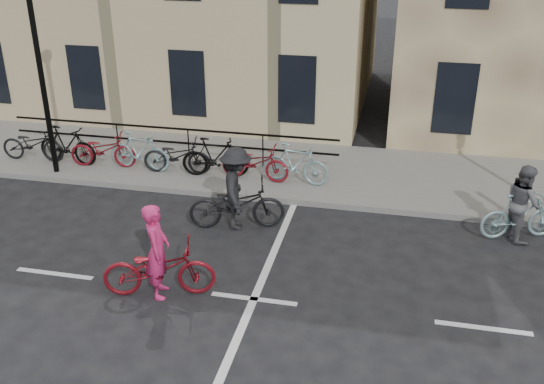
% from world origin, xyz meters
% --- Properties ---
extents(ground, '(120.00, 120.00, 0.00)m').
position_xyz_m(ground, '(0.00, 0.00, 0.00)').
color(ground, black).
rests_on(ground, ground).
extents(sidewalk, '(46.00, 4.00, 0.15)m').
position_xyz_m(sidewalk, '(-4.00, 6.00, 0.07)').
color(sidewalk, slate).
rests_on(sidewalk, ground).
extents(lamp_post, '(0.36, 0.36, 5.28)m').
position_xyz_m(lamp_post, '(-6.50, 4.40, 3.49)').
color(lamp_post, black).
rests_on(lamp_post, sidewalk).
extents(bollard_east, '(0.14, 0.14, 0.90)m').
position_xyz_m(bollard_east, '(5.00, 4.25, 0.60)').
color(bollard_east, black).
rests_on(bollard_east, sidewalk).
extents(parked_bikes, '(9.35, 1.23, 1.05)m').
position_xyz_m(parked_bikes, '(-3.87, 5.04, 0.65)').
color(parked_bikes, black).
rests_on(parked_bikes, sidewalk).
extents(cyclist_pink, '(2.15, 1.21, 1.82)m').
position_xyz_m(cyclist_pink, '(-1.72, -0.19, 0.63)').
color(cyclist_pink, maroon).
rests_on(cyclist_pink, ground).
extents(cyclist_grey, '(1.80, 1.01, 1.68)m').
position_xyz_m(cyclist_grey, '(5.00, 3.46, 0.68)').
color(cyclist_grey, '#87ABB1').
rests_on(cyclist_grey, ground).
extents(cyclist_dark, '(2.23, 1.35, 1.88)m').
position_xyz_m(cyclist_dark, '(-1.04, 2.65, 0.74)').
color(cyclist_dark, black).
rests_on(cyclist_dark, ground).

